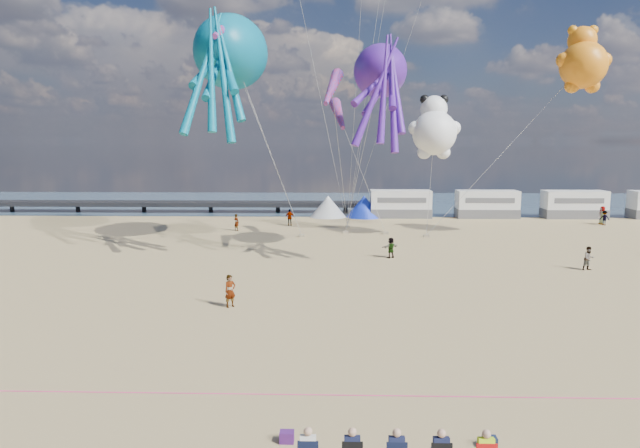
# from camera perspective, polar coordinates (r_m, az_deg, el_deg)

# --- Properties ---
(ground) EXTENTS (120.00, 120.00, 0.00)m
(ground) POSITION_cam_1_polar(r_m,az_deg,el_deg) (24.33, 4.28, -11.78)
(ground) COLOR tan
(ground) RESTS_ON ground
(water) EXTENTS (120.00, 120.00, 0.00)m
(water) POSITION_cam_1_polar(r_m,az_deg,el_deg) (78.28, 2.43, 2.16)
(water) COLOR #355067
(water) RESTS_ON ground
(pier) EXTENTS (60.00, 3.00, 0.50)m
(pier) POSITION_cam_1_polar(r_m,az_deg,el_deg) (72.40, -20.20, 1.94)
(pier) COLOR black
(pier) RESTS_ON ground
(motorhome_0) EXTENTS (6.60, 2.50, 3.00)m
(motorhome_0) POSITION_cam_1_polar(r_m,az_deg,el_deg) (63.61, 8.04, 2.01)
(motorhome_0) COLOR silver
(motorhome_0) RESTS_ON ground
(motorhome_1) EXTENTS (6.60, 2.50, 3.00)m
(motorhome_1) POSITION_cam_1_polar(r_m,az_deg,el_deg) (65.36, 16.35, 1.93)
(motorhome_1) COLOR silver
(motorhome_1) RESTS_ON ground
(motorhome_2) EXTENTS (6.60, 2.50, 3.00)m
(motorhome_2) POSITION_cam_1_polar(r_m,az_deg,el_deg) (68.40, 24.07, 1.81)
(motorhome_2) COLOR silver
(motorhome_2) RESTS_ON ground
(tent_white) EXTENTS (4.00, 4.00, 2.40)m
(tent_white) POSITION_cam_1_polar(r_m,az_deg,el_deg) (63.24, 0.81, 1.79)
(tent_white) COLOR white
(tent_white) RESTS_ON ground
(tent_blue) EXTENTS (4.00, 4.00, 2.40)m
(tent_blue) POSITION_cam_1_polar(r_m,az_deg,el_deg) (63.31, 4.43, 1.77)
(tent_blue) COLOR #1933CC
(tent_blue) RESTS_ON ground
(cooler_purple) EXTENTS (0.40, 0.30, 0.32)m
(cooler_purple) POSITION_cam_1_polar(r_m,az_deg,el_deg) (17.00, -3.33, -20.47)
(cooler_purple) COLOR #481A65
(cooler_purple) RESTS_ON ground
(cooler_navy) EXTENTS (0.38, 0.28, 0.30)m
(cooler_navy) POSITION_cam_1_polar(r_m,az_deg,el_deg) (17.39, 16.61, -20.17)
(cooler_navy) COLOR #131E3C
(cooler_navy) RESTS_ON ground
(rope_line) EXTENTS (34.00, 0.03, 0.03)m
(rope_line) POSITION_cam_1_polar(r_m,az_deg,el_deg) (19.71, 4.98, -16.71)
(rope_line) COLOR #F2338C
(rope_line) RESTS_ON ground
(standing_person) EXTENTS (0.72, 0.70, 1.67)m
(standing_person) POSITION_cam_1_polar(r_m,az_deg,el_deg) (29.36, -8.98, -6.63)
(standing_person) COLOR tan
(standing_person) RESTS_ON ground
(beachgoer_0) EXTENTS (0.52, 0.72, 1.83)m
(beachgoer_0) POSITION_cam_1_polar(r_m,az_deg,el_deg) (64.44, 26.39, 0.79)
(beachgoer_0) COLOR #7F6659
(beachgoer_0) RESTS_ON ground
(beachgoer_1) EXTENTS (0.86, 0.67, 1.56)m
(beachgoer_1) POSITION_cam_1_polar(r_m,az_deg,el_deg) (41.07, 25.29, -3.13)
(beachgoer_1) COLOR #7F6659
(beachgoer_1) RESTS_ON ground
(beachgoer_2) EXTENTS (0.81, 0.68, 1.48)m
(beachgoer_2) POSITION_cam_1_polar(r_m,az_deg,el_deg) (63.70, 26.56, 0.54)
(beachgoer_2) COLOR #7F6659
(beachgoer_2) RESTS_ON ground
(beachgoer_3) EXTENTS (1.11, 0.69, 1.66)m
(beachgoer_3) POSITION_cam_1_polar(r_m,az_deg,el_deg) (56.80, -3.03, 0.66)
(beachgoer_3) COLOR #7F6659
(beachgoer_3) RESTS_ON ground
(beachgoer_4) EXTENTS (0.93, 0.79, 1.49)m
(beachgoer_4) POSITION_cam_1_polar(r_m,az_deg,el_deg) (41.37, 7.09, -2.37)
(beachgoer_4) COLOR #7F6659
(beachgoer_4) RESTS_ON ground
(beachgoer_5) EXTENTS (1.43, 1.30, 1.58)m
(beachgoer_5) POSITION_cam_1_polar(r_m,az_deg,el_deg) (54.14, -8.35, 0.17)
(beachgoer_5) COLOR #7F6659
(beachgoer_5) RESTS_ON ground
(sandbag_a) EXTENTS (0.50, 0.35, 0.22)m
(sandbag_a) POSITION_cam_1_polar(r_m,az_deg,el_deg) (50.18, -1.84, -1.17)
(sandbag_a) COLOR gray
(sandbag_a) RESTS_ON ground
(sandbag_b) EXTENTS (0.50, 0.35, 0.22)m
(sandbag_b) POSITION_cam_1_polar(r_m,az_deg,el_deg) (52.09, 2.55, -0.83)
(sandbag_b) COLOR gray
(sandbag_b) RESTS_ON ground
(sandbag_c) EXTENTS (0.50, 0.35, 0.22)m
(sandbag_c) POSITION_cam_1_polar(r_m,az_deg,el_deg) (50.80, 10.58, -1.19)
(sandbag_c) COLOR gray
(sandbag_c) RESTS_ON ground
(sandbag_d) EXTENTS (0.50, 0.35, 0.22)m
(sandbag_d) POSITION_cam_1_polar(r_m,az_deg,el_deg) (51.85, 6.58, -0.92)
(sandbag_d) COLOR gray
(sandbag_d) RESTS_ON ground
(sandbag_e) EXTENTS (0.50, 0.35, 0.22)m
(sandbag_e) POSITION_cam_1_polar(r_m,az_deg,el_deg) (55.28, 2.76, -0.30)
(sandbag_e) COLOR gray
(sandbag_e) RESTS_ON ground
(kite_octopus_teal) EXTENTS (6.30, 11.42, 12.36)m
(kite_octopus_teal) POSITION_cam_1_polar(r_m,az_deg,el_deg) (47.24, -8.89, 16.60)
(kite_octopus_teal) COLOR #076E8E
(kite_octopus_purple) EXTENTS (6.47, 9.60, 10.11)m
(kite_octopus_purple) POSITION_cam_1_polar(r_m,az_deg,el_deg) (42.81, 6.04, 14.95)
(kite_octopus_purple) COLOR #4D1C95
(kite_panda) EXTENTS (5.88, 5.74, 6.43)m
(kite_panda) POSITION_cam_1_polar(r_m,az_deg,el_deg) (49.75, 11.36, 8.93)
(kite_panda) COLOR white
(kite_teddy_orange) EXTENTS (4.69, 4.43, 6.44)m
(kite_teddy_orange) POSITION_cam_1_polar(r_m,az_deg,el_deg) (52.31, 24.84, 14.21)
(kite_teddy_orange) COLOR orange
(windsock_left) EXTENTS (1.11, 6.87, 6.87)m
(windsock_left) POSITION_cam_1_polar(r_m,az_deg,el_deg) (44.60, -9.64, 18.77)
(windsock_left) COLOR red
(windsock_mid) EXTENTS (1.71, 5.35, 5.27)m
(windsock_mid) POSITION_cam_1_polar(r_m,az_deg,el_deg) (47.68, 1.88, 10.85)
(windsock_mid) COLOR red
(windsock_right) EXTENTS (1.79, 5.25, 5.17)m
(windsock_right) POSITION_cam_1_polar(r_m,az_deg,el_deg) (41.30, 1.20, 13.43)
(windsock_right) COLOR red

